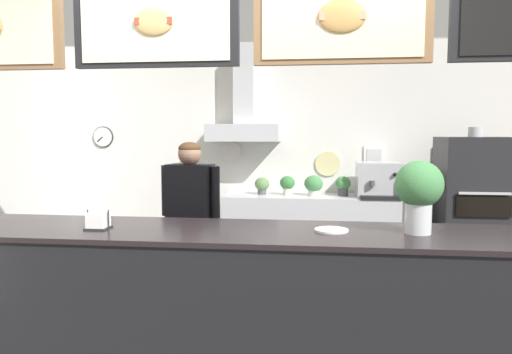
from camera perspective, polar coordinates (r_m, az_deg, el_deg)
The scene contains 13 objects.
back_wall_assembly at distance 5.61m, azimuth 2.41°, elevation 3.43°, with size 5.48×2.95×2.71m.
service_counter at distance 3.00m, azimuth -1.67°, elevation -16.25°, with size 4.72×0.72×1.05m.
back_prep_counter at distance 5.52m, azimuth 7.69°, elevation -7.03°, with size 2.20×0.59×0.92m.
pizza_oven at distance 5.42m, azimuth 24.43°, elevation -4.02°, with size 0.68×0.66×1.69m.
shop_worker at distance 4.27m, azimuth -7.83°, elevation -5.33°, with size 0.54×0.28×1.55m.
espresso_machine at distance 5.44m, azimuth 14.44°, elevation -0.35°, with size 0.47×0.48×0.38m.
potted_thyme at distance 5.48m, azimuth 0.73°, elevation -0.96°, with size 0.17×0.17×0.20m.
potted_sage at distance 5.41m, azimuth 6.90°, elevation -0.89°, with size 0.21×0.21×0.23m.
potted_oregano at distance 5.44m, azimuth 3.77°, elevation -0.83°, with size 0.17×0.17×0.22m.
potted_rosemary at distance 5.44m, azimuth 10.37°, elevation -0.93°, with size 0.17×0.17×0.22m.
napkin_holder at distance 3.03m, azimuth -18.35°, elevation -5.02°, with size 0.14×0.13×0.11m.
basil_vase at distance 2.86m, azimuth 18.91°, elevation -1.68°, with size 0.27×0.27×0.42m.
condiment_plate at distance 2.84m, azimuth 9.02°, elevation -6.29°, with size 0.20×0.20×0.01m.
Camera 1 is at (0.42, -3.07, 1.62)m, focal length 33.45 mm.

